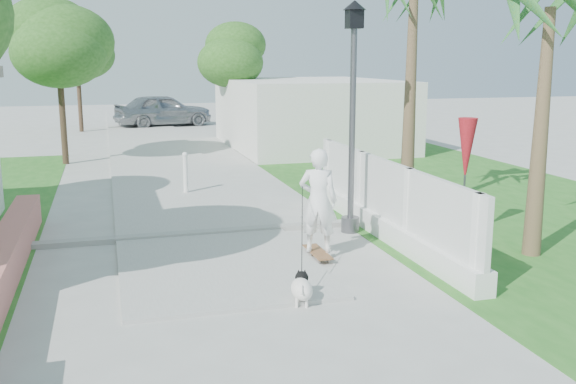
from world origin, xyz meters
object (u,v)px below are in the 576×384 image
object	(u,v)px
patio_umbrella	(466,151)
parked_car	(163,110)
skateboarder	(306,219)
street_lamp	(353,109)
dog	(302,287)
bollard	(185,172)

from	to	relation	value
patio_umbrella	parked_car	world-z (taller)	patio_umbrella
parked_car	skateboarder	bearing A→B (deg)	167.29
street_lamp	dog	bearing A→B (deg)	-121.08
dog	parked_car	size ratio (longest dim) A/B	0.13
bollard	patio_umbrella	distance (m)	7.25
patio_umbrella	parked_car	distance (m)	23.32
street_lamp	parked_car	world-z (taller)	street_lamp
bollard	dog	world-z (taller)	bollard
street_lamp	bollard	size ratio (longest dim) A/B	4.07
skateboarder	parked_car	bearing A→B (deg)	-65.67
street_lamp	parked_car	xyz separation A→B (m)	(-1.70, 22.03, -1.60)
skateboarder	parked_car	size ratio (longest dim) A/B	0.46
street_lamp	skateboarder	bearing A→B (deg)	-127.61
bollard	skateboarder	size ratio (longest dim) A/B	0.48
street_lamp	dog	distance (m)	4.54
street_lamp	patio_umbrella	world-z (taller)	street_lamp
dog	skateboarder	bearing A→B (deg)	87.27
bollard	patio_umbrella	bearing A→B (deg)	-50.09
street_lamp	bollard	world-z (taller)	street_lamp
bollard	skateboarder	world-z (taller)	skateboarder
street_lamp	dog	world-z (taller)	street_lamp
patio_umbrella	skateboarder	bearing A→B (deg)	-163.50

